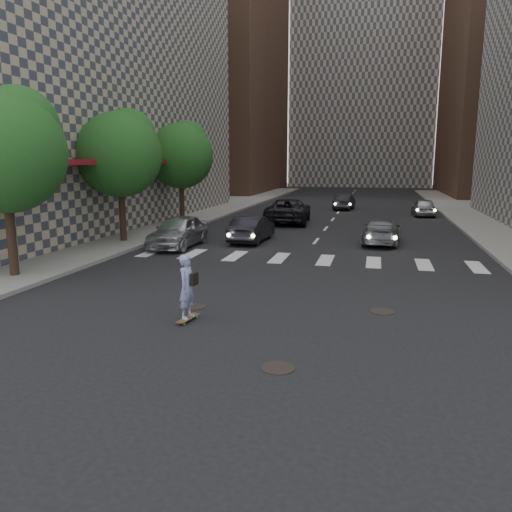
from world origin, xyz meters
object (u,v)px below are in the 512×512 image
at_px(tree_b, 121,151).
at_px(traffic_car_b, 382,231).
at_px(traffic_car_a, 252,229).
at_px(tree_c, 182,153).
at_px(traffic_car_d, 424,207).
at_px(traffic_car_c, 288,211).
at_px(skateboarder, 188,287).
at_px(traffic_car_e, 344,202).
at_px(silver_sedan, 179,231).
at_px(tree_a, 7,146).

bearing_deg(tree_b, traffic_car_b, 12.63).
bearing_deg(traffic_car_a, tree_b, 19.33).
relative_size(tree_c, traffic_car_a, 1.60).
relative_size(tree_b, traffic_car_d, 1.68).
height_order(traffic_car_b, traffic_car_c, traffic_car_c).
relative_size(tree_c, traffic_car_d, 1.68).
relative_size(skateboarder, traffic_car_a, 0.43).
bearing_deg(skateboarder, traffic_car_e, 96.40).
distance_m(silver_sedan, traffic_car_a, 3.89).
bearing_deg(traffic_car_e, traffic_car_b, 105.57).
relative_size(tree_b, tree_c, 1.00).
height_order(traffic_car_c, traffic_car_d, traffic_car_c).
bearing_deg(traffic_car_a, traffic_car_e, -98.11).
relative_size(tree_c, skateboarder, 3.69).
xyz_separation_m(skateboarder, traffic_car_e, (2.00, 31.68, -0.30)).
xyz_separation_m(tree_c, traffic_car_a, (6.22, -6.14, -3.97)).
xyz_separation_m(tree_b, traffic_car_e, (9.76, 20.48, -4.00)).
height_order(tree_c, traffic_car_b, tree_c).
bearing_deg(traffic_car_c, traffic_car_b, 125.78).
bearing_deg(traffic_car_b, tree_b, 17.09).
xyz_separation_m(tree_b, traffic_car_d, (15.95, 16.86, -3.98)).
distance_m(tree_c, traffic_car_c, 8.00).
relative_size(tree_a, silver_sedan, 1.45).
bearing_deg(traffic_car_e, tree_b, 70.38).
bearing_deg(silver_sedan, skateboarder, -65.70).
bearing_deg(skateboarder, tree_b, 134.74).
xyz_separation_m(tree_c, traffic_car_e, (9.76, 12.48, -4.00)).
bearing_deg(silver_sedan, traffic_car_d, 54.29).
height_order(tree_a, skateboarder, tree_a).
bearing_deg(traffic_car_c, silver_sedan, 67.33).
relative_size(tree_b, traffic_car_c, 1.11).
bearing_deg(tree_a, skateboarder, -22.41).
height_order(tree_a, tree_c, same).
relative_size(tree_a, traffic_car_b, 1.50).
relative_size(traffic_car_a, traffic_car_b, 0.94).
bearing_deg(traffic_car_d, traffic_car_e, -31.55).
relative_size(tree_a, traffic_car_e, 1.69).
relative_size(skateboarder, traffic_car_b, 0.41).
distance_m(skateboarder, traffic_car_a, 13.16).
xyz_separation_m(skateboarder, traffic_car_c, (-1.08, 21.37, -0.11)).
distance_m(traffic_car_d, traffic_car_e, 7.17).
xyz_separation_m(traffic_car_a, traffic_car_b, (6.55, 1.00, -0.04)).
distance_m(tree_a, traffic_car_d, 29.81).
bearing_deg(silver_sedan, traffic_car_b, 19.83).
height_order(tree_a, traffic_car_b, tree_a).
distance_m(tree_c, traffic_car_a, 9.60).
height_order(traffic_car_b, traffic_car_d, traffic_car_d).
bearing_deg(silver_sedan, traffic_car_c, 72.25).
relative_size(tree_a, traffic_car_a, 1.60).
distance_m(tree_b, traffic_car_c, 12.75).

